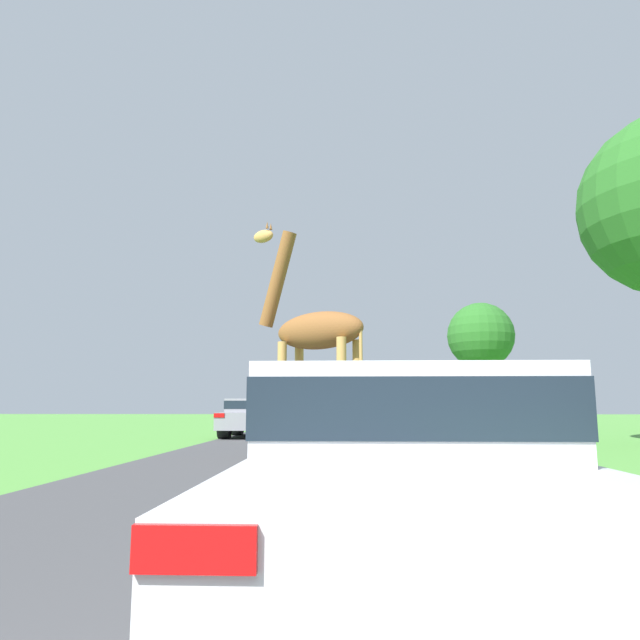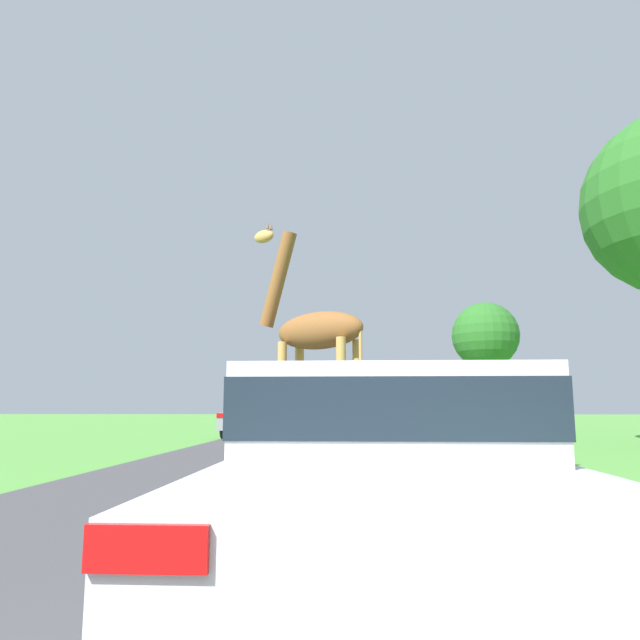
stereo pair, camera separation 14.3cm
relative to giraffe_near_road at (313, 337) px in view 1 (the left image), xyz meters
The scene contains 8 objects.
road 17.92m from the giraffe_near_road, 90.34° to the left, with size 6.89×120.00×0.00m.
giraffe_near_road is the anchor object (origin of this frame).
car_lead_maroon 8.57m from the giraffe_near_road, 83.02° to the right, with size 1.81×4.43×1.30m.
car_queue_right 4.20m from the giraffe_near_road, 72.94° to the left, with size 1.77×4.12×1.32m.
car_queue_left 12.29m from the giraffe_near_road, 78.44° to the left, with size 1.88×4.56×1.31m.
car_far_ahead 9.09m from the giraffe_near_road, 107.00° to the left, with size 1.95×4.01×1.34m.
tree_centre_back 21.14m from the giraffe_near_road, 67.12° to the left, with size 3.62×3.62×6.73m.
sign_post 4.68m from the giraffe_near_road, 26.51° to the right, with size 0.70×0.08×1.44m.
Camera 1 is at (0.77, 0.21, 1.08)m, focal length 32.00 mm.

